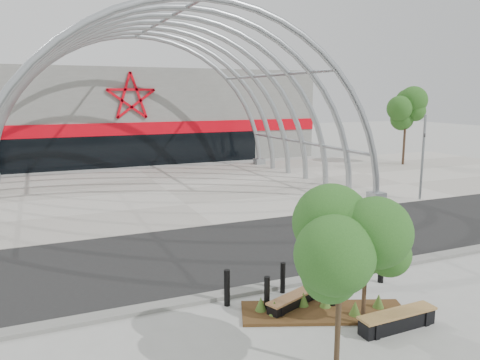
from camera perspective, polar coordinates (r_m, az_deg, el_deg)
name	(u,v)px	position (r m, az deg, el deg)	size (l,w,h in m)	color
ground	(290,281)	(15.31, 6.09, -12.15)	(140.00, 140.00, 0.00)	#989994
road	(245,248)	(18.24, 0.63, -8.29)	(140.00, 7.00, 0.02)	black
forecourt	(166,190)	(29.24, -8.99, -1.23)	(60.00, 17.00, 0.04)	#A09A90
kerb	(294,282)	(15.09, 6.57, -12.26)	(60.00, 0.50, 0.12)	slate
arena_building	(117,114)	(46.30, -14.77, 7.77)	(34.00, 15.24, 8.00)	slate
vault_canopy	(166,190)	(29.24, -8.99, -1.23)	(20.80, 15.80, 20.36)	#9A9FA3
planting_bed	(322,310)	(13.33, 9.92, -15.30)	(4.64, 2.92, 0.47)	#37260F
signal_pole	(423,156)	(27.77, 21.38, 2.73)	(0.31, 0.67, 4.76)	gray
street_tree_0	(341,251)	(9.95, 12.20, -8.42)	(1.64, 1.64, 3.74)	#2E2313
street_tree_1	(367,241)	(12.06, 15.21, -7.17)	(1.35, 1.35, 3.19)	#302011
bench_0	(294,302)	(13.48, 6.56, -14.52)	(1.92, 1.08, 0.40)	black
bench_1	(397,321)	(12.96, 18.62, -15.93)	(2.23, 0.54, 0.46)	black
bollard_0	(227,288)	(13.42, -1.60, -13.01)	(0.17, 0.17, 1.05)	black
bollard_1	(283,278)	(14.30, 5.24, -11.78)	(0.15, 0.15, 0.94)	black
bollard_2	(267,294)	(13.14, 3.30, -13.70)	(0.16, 0.16, 0.99)	black
bollard_3	(333,290)	(13.53, 11.27, -13.01)	(0.17, 0.17, 1.06)	black
bollard_4	(381,265)	(15.58, 16.84, -9.91)	(0.18, 0.18, 1.13)	black
bg_tree_1	(406,114)	(41.29, 19.57, 7.60)	(2.70, 2.70, 5.91)	black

